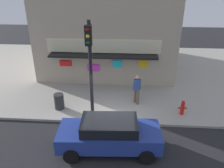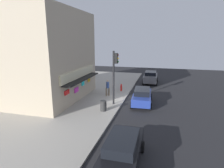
# 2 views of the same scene
# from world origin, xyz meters

# --- Properties ---
(ground_plane) EXTENTS (50.73, 50.73, 0.00)m
(ground_plane) POSITION_xyz_m (0.00, 0.00, 0.00)
(ground_plane) COLOR #232326
(sidewalk) EXTENTS (33.82, 13.88, 0.13)m
(sidewalk) POSITION_xyz_m (0.00, 6.94, 0.07)
(sidewalk) COLOR #A39E93
(sidewalk) RESTS_ON ground_plane
(corner_building) EXTENTS (9.69, 9.56, 8.92)m
(corner_building) POSITION_xyz_m (-0.76, 8.81, 4.59)
(corner_building) COLOR tan
(corner_building) RESTS_ON sidewalk
(traffic_light) EXTENTS (0.32, 0.58, 5.08)m
(traffic_light) POSITION_xyz_m (-1.02, 0.67, 3.39)
(traffic_light) COLOR black
(traffic_light) RESTS_ON sidewalk
(fire_hydrant) EXTENTS (0.46, 0.22, 0.84)m
(fire_hydrant) POSITION_xyz_m (3.89, 1.07, 0.54)
(fire_hydrant) COLOR red
(fire_hydrant) RESTS_ON sidewalk
(trash_can) EXTENTS (0.55, 0.55, 0.90)m
(trash_can) POSITION_xyz_m (-2.98, 1.17, 0.58)
(trash_can) COLOR #2D2D2D
(trash_can) RESTS_ON sidewalk
(pedestrian) EXTENTS (0.49, 0.46, 1.81)m
(pedestrian) POSITION_xyz_m (1.41, 2.07, 1.12)
(pedestrian) COLOR brown
(pedestrian) RESTS_ON sidewalk
(parked_car_blue) EXTENTS (4.53, 2.14, 1.52)m
(parked_car_blue) POSITION_xyz_m (0.13, -1.83, 0.80)
(parked_car_blue) COLOR navy
(parked_car_blue) RESTS_ON ground_plane
(parked_car_grey) EXTENTS (4.25, 2.11, 1.70)m
(parked_car_grey) POSITION_xyz_m (9.74, -2.03, 0.88)
(parked_car_grey) COLOR slate
(parked_car_grey) RESTS_ON ground_plane
(parked_car_black) EXTENTS (4.51, 1.93, 1.64)m
(parked_car_black) POSITION_xyz_m (-9.73, -1.92, 0.85)
(parked_car_black) COLOR black
(parked_car_black) RESTS_ON ground_plane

